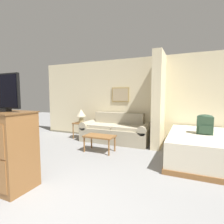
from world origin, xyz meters
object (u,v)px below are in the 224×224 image
Objects in this scene: bed at (204,147)px; tv at (0,93)px; coffee_table at (100,138)px; tv_dresser at (4,149)px; table_lamp at (81,114)px; backpack at (205,124)px; couch at (116,131)px.

tv is at bearing -139.78° from bed.
coffee_table is 0.36× the size of bed.
tv is 0.37× the size of bed.
tv_dresser is at bearing -139.77° from bed.
tv_dresser is (-0.57, -2.12, 0.23)m from coffee_table.
table_lamp is 1.04× the size of backpack.
backpack reaches higher than couch.
table_lamp is 0.56× the size of tv.
tv_dresser is 2.77× the size of backpack.
tv_dresser is at bearing -90.00° from tv.
coffee_table is (0.01, -1.08, 0.04)m from couch.
couch is 1.78× the size of tv_dresser.
tv is (-0.56, -3.19, 1.15)m from couch.
coffee_table is 0.96× the size of tv.
tv is 3.94m from backpack.
couch is 4.73× the size of table_lamp.
tv_dresser is at bearing -105.02° from coffee_table.
tv_dresser is (-0.56, -3.19, 0.27)m from couch.
bed is at bearing 40.23° from tv_dresser.
bed is (2.96, 2.50, -1.17)m from tv.
backpack reaches higher than coffee_table.
couch is at bearing 90.32° from coffee_table.
couch is 1.08m from coffee_table.
table_lamp is 0.21× the size of bed.
couch is at bearing 164.35° from backpack.
tv_dresser is 1.49× the size of tv.
couch is at bearing 80.01° from tv.
coffee_table is at bearing -39.33° from table_lamp.
tv is (0.00, 0.00, 0.88)m from tv_dresser.
table_lamp reaches higher than coffee_table.
bed is (3.62, -0.61, -0.53)m from table_lamp.
tv_dresser reaches higher than coffee_table.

